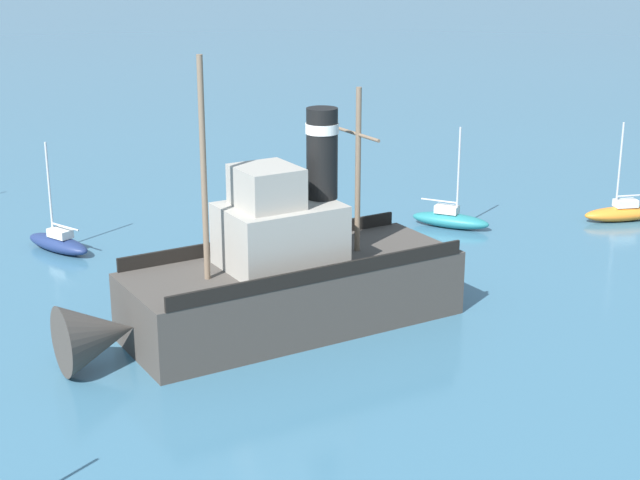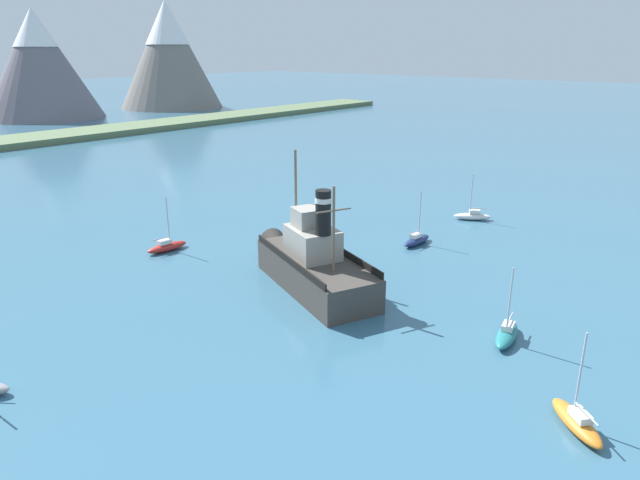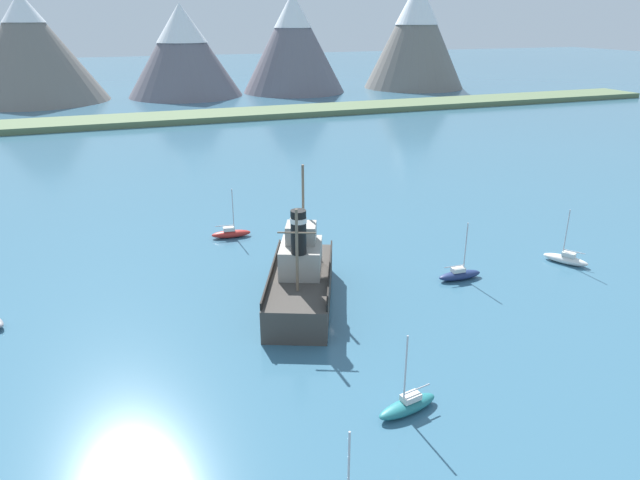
# 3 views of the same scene
# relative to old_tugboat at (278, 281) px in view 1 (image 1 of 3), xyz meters

# --- Properties ---
(ground_plane) EXTENTS (600.00, 600.00, 0.00)m
(ground_plane) POSITION_rel_old_tugboat_xyz_m (0.90, -0.41, -1.83)
(ground_plane) COLOR #38667F
(old_tugboat) EXTENTS (8.68, 14.59, 9.90)m
(old_tugboat) POSITION_rel_old_tugboat_xyz_m (0.00, 0.00, 0.00)
(old_tugboat) COLOR #423D38
(old_tugboat) RESTS_ON ground
(sailboat_teal) EXTENTS (3.94, 1.83, 4.90)m
(sailboat_teal) POSITION_rel_old_tugboat_xyz_m (1.27, -14.67, -1.40)
(sailboat_teal) COLOR #23757A
(sailboat_teal) RESTS_ON ground
(sailboat_navy) EXTENTS (3.82, 1.18, 4.90)m
(sailboat_navy) POSITION_rel_old_tugboat_xyz_m (13.40, -1.06, -1.40)
(sailboat_navy) COLOR navy
(sailboat_navy) RESTS_ON ground
(sailboat_orange) EXTENTS (3.35, 3.57, 4.90)m
(sailboat_orange) POSITION_rel_old_tugboat_xyz_m (-4.91, -20.67, -1.40)
(sailboat_orange) COLOR orange
(sailboat_orange) RESTS_ON ground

